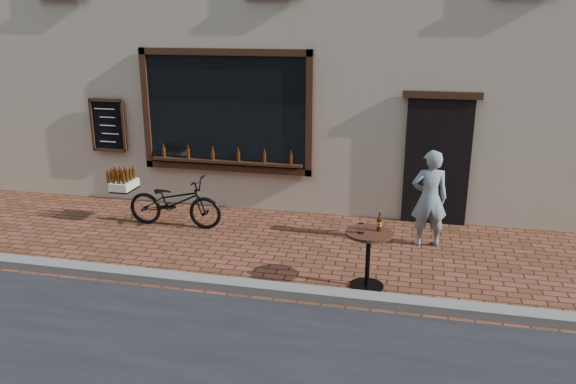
# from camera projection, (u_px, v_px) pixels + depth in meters

# --- Properties ---
(ground) EXTENTS (90.00, 90.00, 0.00)m
(ground) POSITION_uv_depth(u_px,v_px,m) (284.00, 302.00, 7.17)
(ground) COLOR #502D1A
(ground) RESTS_ON ground
(kerb) EXTENTS (90.00, 0.25, 0.12)m
(kerb) POSITION_uv_depth(u_px,v_px,m) (288.00, 291.00, 7.34)
(kerb) COLOR slate
(kerb) RESTS_ON ground
(cargo_bicycle) EXTENTS (2.00, 0.59, 0.95)m
(cargo_bicycle) POSITION_uv_depth(u_px,v_px,m) (173.00, 201.00, 9.69)
(cargo_bicycle) COLOR black
(cargo_bicycle) RESTS_ON ground
(bistro_table) EXTENTS (0.62, 0.62, 1.07)m
(bistro_table) POSITION_uv_depth(u_px,v_px,m) (369.00, 248.00, 7.41)
(bistro_table) COLOR black
(bistro_table) RESTS_ON ground
(pedestrian) EXTENTS (0.63, 0.48, 1.56)m
(pedestrian) POSITION_uv_depth(u_px,v_px,m) (429.00, 199.00, 8.77)
(pedestrian) COLOR gray
(pedestrian) RESTS_ON ground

